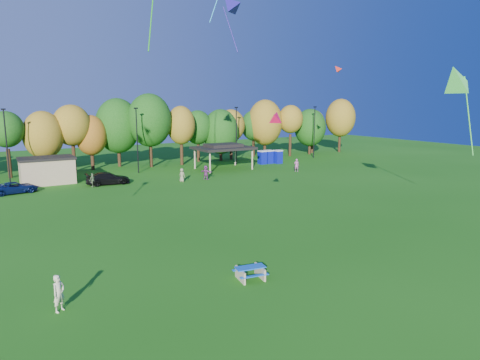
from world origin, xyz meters
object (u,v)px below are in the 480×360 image
porta_potties (270,157)px  picnic_table (250,272)px  car_d (108,178)px  car_c (15,188)px  kite_flyer (59,293)px

porta_potties → picnic_table: (-27.30, -37.32, -0.68)m
car_d → car_c: bearing=93.3°
picnic_table → porta_potties: bearing=62.9°
car_c → car_d: 9.97m
porta_potties → kite_flyer: bearing=-136.0°
picnic_table → car_c: size_ratio=0.41×
porta_potties → kite_flyer: porta_potties is taller
car_d → porta_potties: bearing=-76.6°
car_d → picnic_table: bearing=-176.9°
kite_flyer → car_c: size_ratio=0.40×
picnic_table → kite_flyer: size_ratio=1.03×
picnic_table → car_c: (-9.72, 32.66, 0.21)m
picnic_table → kite_flyer: bearing=-179.5°
car_d → kite_flyer: bearing=165.7°
porta_potties → picnic_table: bearing=-126.2°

